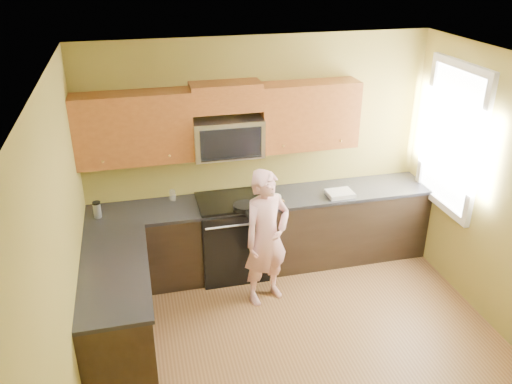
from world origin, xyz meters
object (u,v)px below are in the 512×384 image
object	(u,v)px
frying_pan	(245,209)
travel_mug	(98,217)
microwave	(228,155)
butter_tub	(266,204)
woman	(266,238)
stove	(232,236)

from	to	relation	value
frying_pan	travel_mug	size ratio (longest dim) A/B	2.47
microwave	butter_tub	size ratio (longest dim) A/B	6.94
woman	travel_mug	xyz separation A→B (m)	(-1.71, 0.60, 0.16)
microwave	frying_pan	world-z (taller)	microwave
microwave	butter_tub	distance (m)	0.70
woman	butter_tub	bearing A→B (deg)	54.17
frying_pan	travel_mug	distance (m)	1.58
travel_mug	stove	bearing A→B (deg)	0.35
stove	travel_mug	distance (m)	1.52
stove	butter_tub	world-z (taller)	butter_tub
frying_pan	travel_mug	xyz separation A→B (m)	(-1.56, 0.25, -0.03)
travel_mug	butter_tub	bearing A→B (deg)	-3.67
microwave	frying_pan	size ratio (longest dim) A/B	1.70
woman	travel_mug	bearing A→B (deg)	139.57
woman	frying_pan	distance (m)	0.43
microwave	woman	world-z (taller)	microwave
stove	woman	bearing A→B (deg)	-67.00
microwave	travel_mug	xyz separation A→B (m)	(-1.45, -0.13, -0.53)
stove	frying_pan	xyz separation A→B (m)	(0.11, -0.26, 0.47)
microwave	butter_tub	world-z (taller)	microwave
stove	microwave	bearing A→B (deg)	90.00
frying_pan	butter_tub	world-z (taller)	frying_pan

